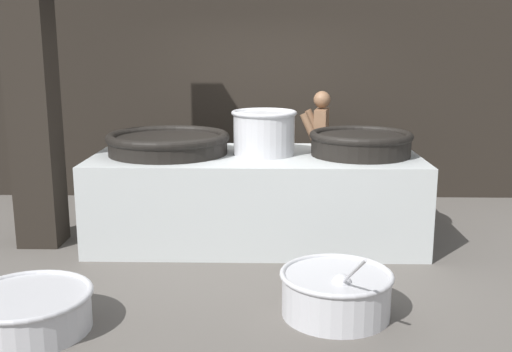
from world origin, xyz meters
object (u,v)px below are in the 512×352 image
(stock_pot, at_px, (264,132))
(prep_bowl_meat, at_px, (28,309))
(cook, at_px, (320,146))
(prep_bowl_vegetables, at_px, (336,291))
(giant_wok_near, at_px, (168,142))
(giant_wok_far, at_px, (361,142))

(stock_pot, bearing_deg, prep_bowl_meat, -127.98)
(cook, relative_size, prep_bowl_vegetables, 1.33)
(stock_pot, relative_size, prep_bowl_meat, 0.73)
(giant_wok_near, distance_m, stock_pot, 1.04)
(prep_bowl_meat, bearing_deg, cook, 54.79)
(giant_wok_near, height_order, stock_pot, stock_pot)
(giant_wok_far, relative_size, prep_bowl_meat, 1.14)
(stock_pot, bearing_deg, giant_wok_far, -1.21)
(giant_wok_near, distance_m, prep_bowl_meat, 2.52)
(giant_wok_far, distance_m, cook, 1.32)
(giant_wok_near, bearing_deg, giant_wok_far, -1.45)
(giant_wok_near, height_order, prep_bowl_vegetables, giant_wok_near)
(prep_bowl_vegetables, height_order, prep_bowl_meat, prep_bowl_vegetables)
(giant_wok_far, distance_m, prep_bowl_vegetables, 2.12)
(giant_wok_near, xyz_separation_m, giant_wok_far, (2.06, -0.05, 0.01))
(prep_bowl_meat, bearing_deg, prep_bowl_vegetables, 7.89)
(giant_wok_near, height_order, cook, cook)
(prep_bowl_meat, bearing_deg, giant_wok_near, 72.74)
(giant_wok_far, height_order, prep_bowl_vegetables, giant_wok_far)
(giant_wok_near, distance_m, giant_wok_far, 2.06)
(giant_wok_near, distance_m, cook, 2.13)
(cook, distance_m, prep_bowl_meat, 4.28)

